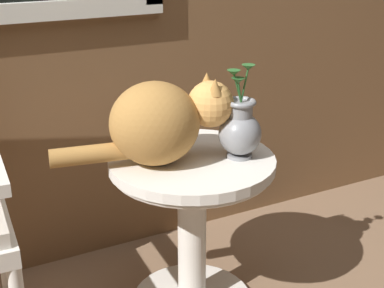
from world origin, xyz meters
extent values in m
cube|color=silver|center=(-0.22, 0.62, 1.06)|extent=(0.99, 0.03, 0.07)
cylinder|color=silver|center=(0.15, 0.11, 0.30)|extent=(0.10, 0.10, 0.55)
cylinder|color=silver|center=(0.15, 0.11, 0.59)|extent=(0.57, 0.57, 0.03)
torus|color=silver|center=(0.15, 0.11, 0.57)|extent=(0.55, 0.55, 0.02)
cylinder|color=silver|center=(-0.47, 0.46, 0.22)|extent=(0.04, 0.04, 0.43)
ellipsoid|color=#AD7A3D|center=(0.02, 0.13, 0.75)|extent=(0.34, 0.33, 0.28)
sphere|color=#E2A356|center=(0.21, 0.10, 0.80)|extent=(0.16, 0.16, 0.16)
cone|color=#AD7A3D|center=(0.20, 0.05, 0.87)|extent=(0.05, 0.05, 0.05)
cone|color=#AD7A3D|center=(0.22, 0.14, 0.87)|extent=(0.05, 0.05, 0.05)
cylinder|color=#AD7A3D|center=(-0.18, 0.17, 0.67)|extent=(0.27, 0.11, 0.06)
cylinder|color=gray|center=(0.30, 0.04, 0.62)|extent=(0.09, 0.09, 0.01)
ellipsoid|color=gray|center=(0.30, 0.04, 0.70)|extent=(0.15, 0.15, 0.15)
cylinder|color=gray|center=(0.30, 0.04, 0.78)|extent=(0.08, 0.08, 0.06)
torus|color=gray|center=(0.30, 0.04, 0.81)|extent=(0.10, 0.10, 0.02)
cylinder|color=#2D662D|center=(0.28, 0.04, 0.86)|extent=(0.04, 0.02, 0.11)
cone|color=#2D662D|center=(0.26, 0.03, 0.91)|extent=(0.04, 0.04, 0.02)
cylinder|color=#2D662D|center=(0.29, 0.04, 0.85)|extent=(0.03, 0.02, 0.08)
cone|color=#2D662D|center=(0.27, 0.03, 0.89)|extent=(0.04, 0.04, 0.02)
cylinder|color=#2D662D|center=(0.30, 0.03, 0.87)|extent=(0.02, 0.03, 0.12)
cone|color=#2D662D|center=(0.31, 0.02, 0.93)|extent=(0.04, 0.04, 0.02)
camera|label=1|loc=(-0.64, -1.43, 1.35)|focal=51.39mm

